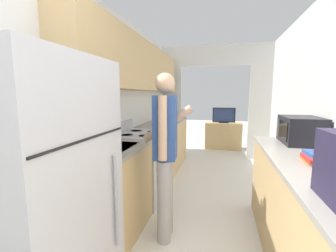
{
  "coord_description": "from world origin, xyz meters",
  "views": [
    {
      "loc": [
        0.18,
        -0.47,
        1.43
      ],
      "look_at": [
        -0.53,
        2.46,
        1.0
      ],
      "focal_mm": 24.0,
      "sensor_mm": 36.0,
      "label": 1
    }
  ],
  "objects_px": {
    "range_oven": "(141,165)",
    "book_stack": "(324,159)",
    "person": "(165,153)",
    "microwave": "(300,130)",
    "tv_cabinet": "(223,136)",
    "television": "(224,115)",
    "refrigerator": "(43,195)"
  },
  "relations": [
    {
      "from": "person",
      "to": "tv_cabinet",
      "type": "distance_m",
      "value": 4.05
    },
    {
      "from": "refrigerator",
      "to": "tv_cabinet",
      "type": "bearing_deg",
      "value": 77.5
    },
    {
      "from": "person",
      "to": "book_stack",
      "type": "relative_size",
      "value": 5.21
    },
    {
      "from": "microwave",
      "to": "book_stack",
      "type": "distance_m",
      "value": 0.76
    },
    {
      "from": "tv_cabinet",
      "to": "television",
      "type": "relative_size",
      "value": 1.61
    },
    {
      "from": "television",
      "to": "tv_cabinet",
      "type": "bearing_deg",
      "value": 90.0
    },
    {
      "from": "person",
      "to": "tv_cabinet",
      "type": "height_order",
      "value": "person"
    },
    {
      "from": "range_oven",
      "to": "microwave",
      "type": "relative_size",
      "value": 2.08
    },
    {
      "from": "range_oven",
      "to": "person",
      "type": "distance_m",
      "value": 1.03
    },
    {
      "from": "refrigerator",
      "to": "tv_cabinet",
      "type": "distance_m",
      "value": 5.08
    },
    {
      "from": "person",
      "to": "television",
      "type": "distance_m",
      "value": 3.97
    },
    {
      "from": "person",
      "to": "microwave",
      "type": "relative_size",
      "value": 3.22
    },
    {
      "from": "range_oven",
      "to": "book_stack",
      "type": "bearing_deg",
      "value": -27.93
    },
    {
      "from": "refrigerator",
      "to": "tv_cabinet",
      "type": "xyz_separation_m",
      "value": [
        1.09,
        4.94,
        -0.48
      ]
    },
    {
      "from": "person",
      "to": "tv_cabinet",
      "type": "bearing_deg",
      "value": -13.08
    },
    {
      "from": "book_stack",
      "to": "tv_cabinet",
      "type": "bearing_deg",
      "value": 99.53
    },
    {
      "from": "person",
      "to": "microwave",
      "type": "bearing_deg",
      "value": -72.03
    },
    {
      "from": "range_oven",
      "to": "book_stack",
      "type": "relative_size",
      "value": 3.37
    },
    {
      "from": "range_oven",
      "to": "tv_cabinet",
      "type": "distance_m",
      "value": 3.39
    },
    {
      "from": "book_stack",
      "to": "tv_cabinet",
      "type": "relative_size",
      "value": 0.34
    },
    {
      "from": "tv_cabinet",
      "to": "book_stack",
      "type": "bearing_deg",
      "value": -80.47
    },
    {
      "from": "tv_cabinet",
      "to": "television",
      "type": "bearing_deg",
      "value": -90.0
    },
    {
      "from": "refrigerator",
      "to": "person",
      "type": "xyz_separation_m",
      "value": [
        0.52,
        0.97,
        0.05
      ]
    },
    {
      "from": "book_stack",
      "to": "person",
      "type": "bearing_deg",
      "value": 171.45
    },
    {
      "from": "range_oven",
      "to": "book_stack",
      "type": "distance_m",
      "value": 2.11
    },
    {
      "from": "refrigerator",
      "to": "book_stack",
      "type": "relative_size",
      "value": 5.29
    },
    {
      "from": "television",
      "to": "person",
      "type": "bearing_deg",
      "value": -98.25
    },
    {
      "from": "range_oven",
      "to": "book_stack",
      "type": "xyz_separation_m",
      "value": [
        1.82,
        -0.96,
        0.49
      ]
    },
    {
      "from": "person",
      "to": "microwave",
      "type": "height_order",
      "value": "person"
    },
    {
      "from": "tv_cabinet",
      "to": "microwave",
      "type": "bearing_deg",
      "value": -77.41
    },
    {
      "from": "microwave",
      "to": "tv_cabinet",
      "type": "xyz_separation_m",
      "value": [
        -0.76,
        3.41,
        -0.71
      ]
    },
    {
      "from": "range_oven",
      "to": "person",
      "type": "relative_size",
      "value": 0.65
    }
  ]
}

